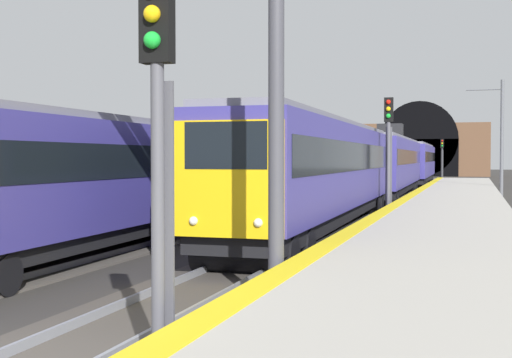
% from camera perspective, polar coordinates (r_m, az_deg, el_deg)
% --- Properties ---
extents(platform_right_edge_strip, '(112.00, 0.50, 0.01)m').
position_cam_1_polar(platform_right_edge_strip, '(8.13, -3.30, -10.92)').
color(platform_right_edge_strip, yellow).
rests_on(platform_right_edge_strip, platform_right).
extents(train_main_approaching, '(63.83, 3.05, 4.99)m').
position_cam_1_polar(train_main_approaching, '(45.94, 11.08, 1.24)').
color(train_main_approaching, navy).
rests_on(train_main_approaching, ground_plane).
extents(train_adjacent_platform, '(55.45, 3.25, 3.91)m').
position_cam_1_polar(train_adjacent_platform, '(37.56, 1.96, 0.97)').
color(train_adjacent_platform, navy).
rests_on(train_adjacent_platform, ground_plane).
extents(railway_signal_near, '(0.39, 0.38, 4.92)m').
position_cam_1_polar(railway_signal_near, '(8.11, -8.18, 3.37)').
color(railway_signal_near, '#4C4C54').
rests_on(railway_signal_near, ground_plane).
extents(railway_signal_mid, '(0.39, 0.38, 5.37)m').
position_cam_1_polar(railway_signal_mid, '(30.23, 10.99, 2.66)').
color(railway_signal_mid, '#4C4C54').
rests_on(railway_signal_mid, ground_plane).
extents(railway_signal_far, '(0.39, 0.38, 4.92)m').
position_cam_1_polar(railway_signal_far, '(82.44, 15.25, 1.89)').
color(railway_signal_far, '#38383D').
rests_on(railway_signal_far, ground_plane).
extents(overhead_signal_gantry, '(0.70, 9.17, 7.46)m').
position_cam_1_polar(overhead_signal_gantry, '(14.15, -16.38, 13.49)').
color(overhead_signal_gantry, '#3F3F47').
rests_on(overhead_signal_gantry, ground_plane).
extents(tunnel_portal, '(2.79, 20.06, 11.24)m').
position_cam_1_polar(tunnel_portal, '(105.24, 13.49, 2.40)').
color(tunnel_portal, brown).
rests_on(tunnel_portal, ground_plane).
extents(catenary_mast_near, '(0.22, 2.33, 7.72)m').
position_cam_1_polar(catenary_mast_near, '(46.35, 19.76, 3.19)').
color(catenary_mast_near, '#595B60').
rests_on(catenary_mast_near, ground_plane).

